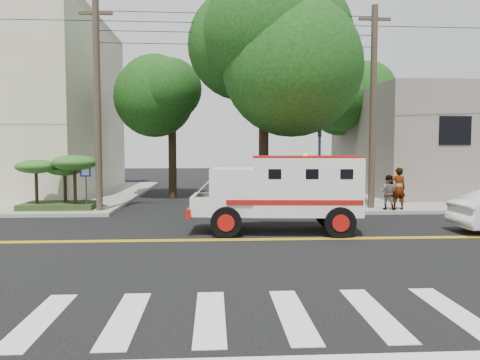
{
  "coord_description": "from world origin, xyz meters",
  "views": [
    {
      "loc": [
        -0.74,
        -14.16,
        2.83
      ],
      "look_at": [
        0.27,
        3.44,
        1.6
      ],
      "focal_mm": 35.0,
      "sensor_mm": 36.0,
      "label": 1
    }
  ],
  "objects": [
    {
      "name": "tree_main",
      "position": [
        1.94,
        6.21,
        7.2
      ],
      "size": [
        6.08,
        5.7,
        9.85
      ],
      "color": "black",
      "rests_on": "ground"
    },
    {
      "name": "building_right",
      "position": [
        15.0,
        14.0,
        3.15
      ],
      "size": [
        14.0,
        12.0,
        6.0
      ],
      "primitive_type": "cube",
      "color": "slate",
      "rests_on": "sidewalk_ne"
    },
    {
      "name": "sidewalk_ne",
      "position": [
        13.5,
        13.5,
        0.07
      ],
      "size": [
        17.0,
        17.0,
        0.15
      ],
      "primitive_type": "cube",
      "color": "gray",
      "rests_on": "ground"
    },
    {
      "name": "tree_right",
      "position": [
        8.84,
        15.77,
        6.09
      ],
      "size": [
        4.8,
        4.5,
        8.2
      ],
      "color": "black",
      "rests_on": "ground"
    },
    {
      "name": "palm_planter",
      "position": [
        -7.44,
        6.62,
        1.65
      ],
      "size": [
        3.52,
        2.63,
        2.36
      ],
      "color": "#1E3314",
      "rests_on": "sidewalk_nw"
    },
    {
      "name": "pedestrian_a",
      "position": [
        7.23,
        5.5,
        1.06
      ],
      "size": [
        0.67,
        0.44,
        1.82
      ],
      "primitive_type": "imported",
      "rotation": [
        0.0,
        0.0,
        3.13
      ],
      "color": "gray",
      "rests_on": "sidewalk_ne"
    },
    {
      "name": "ground",
      "position": [
        0.0,
        0.0,
        0.0
      ],
      "size": [
        100.0,
        100.0,
        0.0
      ],
      "primitive_type": "plane",
      "color": "black",
      "rests_on": "ground"
    },
    {
      "name": "armored_truck",
      "position": [
        1.59,
        1.24,
        1.45
      ],
      "size": [
        5.74,
        2.6,
        2.55
      ],
      "rotation": [
        0.0,
        0.0,
        -0.07
      ],
      "color": "white",
      "rests_on": "ground"
    },
    {
      "name": "traffic_signal",
      "position": [
        3.8,
        5.6,
        2.23
      ],
      "size": [
        0.15,
        0.18,
        3.6
      ],
      "color": "#3F3F42",
      "rests_on": "ground"
    },
    {
      "name": "pedestrian_b",
      "position": [
        6.79,
        5.5,
        0.9
      ],
      "size": [
        0.92,
        0.87,
        1.5
      ],
      "primitive_type": "imported",
      "rotation": [
        0.0,
        0.0,
        2.57
      ],
      "color": "gray",
      "rests_on": "sidewalk_ne"
    },
    {
      "name": "utility_pole_left",
      "position": [
        -5.6,
        6.0,
        4.5
      ],
      "size": [
        0.28,
        0.28,
        9.0
      ],
      "primitive_type": "cylinder",
      "color": "#382D23",
      "rests_on": "ground"
    },
    {
      "name": "accessibility_sign",
      "position": [
        -6.2,
        6.17,
        1.37
      ],
      "size": [
        0.45,
        0.1,
        2.02
      ],
      "color": "#3F3F42",
      "rests_on": "ground"
    },
    {
      "name": "tree_left",
      "position": [
        -2.68,
        11.79,
        5.73
      ],
      "size": [
        4.48,
        4.2,
        7.7
      ],
      "color": "black",
      "rests_on": "ground"
    },
    {
      "name": "utility_pole_right",
      "position": [
        6.3,
        6.2,
        4.5
      ],
      "size": [
        0.28,
        0.28,
        9.0
      ],
      "primitive_type": "cylinder",
      "color": "#382D23",
      "rests_on": "ground"
    }
  ]
}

